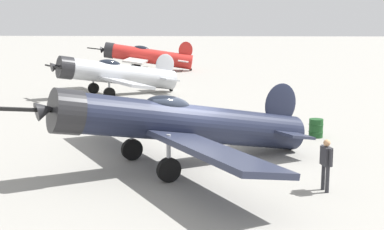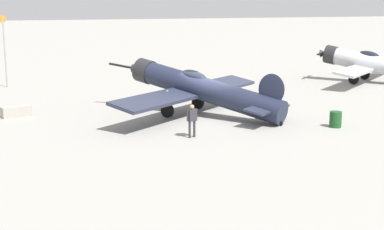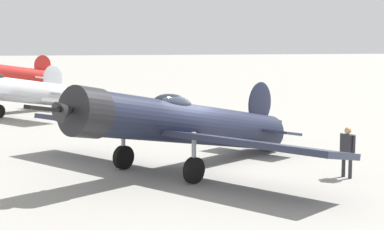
{
  "view_description": "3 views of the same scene",
  "coord_description": "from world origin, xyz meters",
  "px_view_note": "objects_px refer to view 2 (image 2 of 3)",
  "views": [
    {
      "loc": [
        18.27,
        1.29,
        5.0
      ],
      "look_at": [
        0.0,
        -0.0,
        1.8
      ],
      "focal_mm": 48.84,
      "sensor_mm": 36.0,
      "label": 1
    },
    {
      "loc": [
        12.86,
        27.26,
        6.26
      ],
      "look_at": [
        2.82,
        4.24,
        1.1
      ],
      "focal_mm": 50.45,
      "sensor_mm": 36.0,
      "label": 2
    },
    {
      "loc": [
        19.3,
        -5.58,
        4.18
      ],
      "look_at": [
        0.0,
        -0.0,
        1.8
      ],
      "focal_mm": 56.42,
      "sensor_mm": 36.0,
      "label": 3
    }
  ],
  "objects_px": {
    "ground_crew_mechanic": "(192,118)",
    "equipment_crate": "(16,112)",
    "airplane_mid_apron": "(373,64)",
    "fuel_drum": "(336,119)",
    "airplane_foreground": "(200,89)"
  },
  "relations": [
    {
      "from": "ground_crew_mechanic",
      "to": "equipment_crate",
      "type": "bearing_deg",
      "value": -154.88
    },
    {
      "from": "airplane_mid_apron",
      "to": "fuel_drum",
      "type": "height_order",
      "value": "airplane_mid_apron"
    },
    {
      "from": "airplane_mid_apron",
      "to": "airplane_foreground",
      "type": "bearing_deg",
      "value": 75.51
    },
    {
      "from": "airplane_foreground",
      "to": "fuel_drum",
      "type": "relative_size",
      "value": 13.77
    },
    {
      "from": "airplane_foreground",
      "to": "airplane_mid_apron",
      "type": "relative_size",
      "value": 1.03
    },
    {
      "from": "airplane_mid_apron",
      "to": "fuel_drum",
      "type": "xyz_separation_m",
      "value": [
        13.06,
        11.97,
        -1.11
      ]
    },
    {
      "from": "airplane_foreground",
      "to": "ground_crew_mechanic",
      "type": "relative_size",
      "value": 7.14
    },
    {
      "from": "ground_crew_mechanic",
      "to": "fuel_drum",
      "type": "height_order",
      "value": "ground_crew_mechanic"
    },
    {
      "from": "airplane_foreground",
      "to": "ground_crew_mechanic",
      "type": "distance_m",
      "value": 5.36
    },
    {
      "from": "ground_crew_mechanic",
      "to": "fuel_drum",
      "type": "distance_m",
      "value": 7.79
    },
    {
      "from": "ground_crew_mechanic",
      "to": "fuel_drum",
      "type": "xyz_separation_m",
      "value": [
        -7.71,
        0.96,
        -0.56
      ]
    },
    {
      "from": "airplane_mid_apron",
      "to": "equipment_crate",
      "type": "bearing_deg",
      "value": 61.6
    },
    {
      "from": "fuel_drum",
      "to": "ground_crew_mechanic",
      "type": "bearing_deg",
      "value": -7.11
    },
    {
      "from": "airplane_foreground",
      "to": "fuel_drum",
      "type": "height_order",
      "value": "airplane_foreground"
    },
    {
      "from": "airplane_mid_apron",
      "to": "equipment_crate",
      "type": "distance_m",
      "value": 28.13
    }
  ]
}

